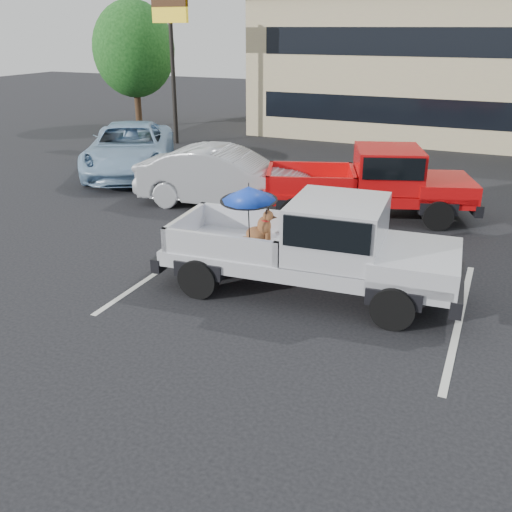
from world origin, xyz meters
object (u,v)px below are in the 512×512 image
object	(u,v)px
motel_sign	(171,29)
silver_sedan	(225,177)
red_pickup	(380,180)
blue_suv	(130,149)
tree_left	(134,49)
silver_pickup	(324,242)

from	to	relation	value
motel_sign	silver_sedan	bearing A→B (deg)	-50.64
red_pickup	silver_sedan	world-z (taller)	red_pickup
red_pickup	blue_suv	size ratio (longest dim) A/B	1.00
motel_sign	silver_sedan	xyz separation A→B (m)	(6.15, -7.50, -3.83)
tree_left	silver_pickup	xyz separation A→B (m)	(14.46, -14.97, -2.68)
motel_sign	silver_pickup	distance (m)	16.30
tree_left	silver_sedan	world-z (taller)	tree_left
blue_suv	tree_left	bearing A→B (deg)	93.89
motel_sign	tree_left	world-z (taller)	tree_left
motel_sign	blue_suv	distance (m)	6.65
red_pickup	blue_suv	world-z (taller)	red_pickup
tree_left	red_pickup	bearing A→B (deg)	-34.36
motel_sign	blue_suv	world-z (taller)	motel_sign
tree_left	silver_pickup	size ratio (longest dim) A/B	1.03
red_pickup	silver_sedan	distance (m)	4.30
tree_left	silver_pickup	bearing A→B (deg)	-46.00
motel_sign	silver_sedan	size ratio (longest dim) A/B	1.20
motel_sign	silver_pickup	bearing A→B (deg)	-48.86
silver_sedan	silver_pickup	bearing A→B (deg)	-142.69
motel_sign	red_pickup	bearing A→B (deg)	-33.36
tree_left	silver_sedan	distance (m)	14.89
silver_pickup	blue_suv	world-z (taller)	silver_pickup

